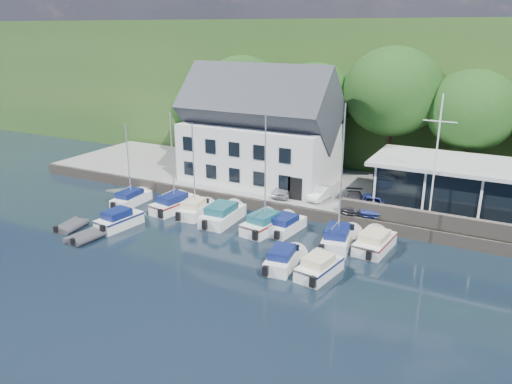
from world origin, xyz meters
TOP-DOWN VIEW (x-y plane):
  - ground at (0.00, 0.00)m, footprint 180.00×180.00m
  - quay at (0.00, 17.50)m, footprint 60.00×13.00m
  - quay_face at (0.00, 11.00)m, footprint 60.00×0.30m
  - hillside at (0.00, 62.00)m, footprint 160.00×75.00m
  - field_patch at (8.00, 70.00)m, footprint 50.00×30.00m
  - harbor_building at (-7.00, 16.50)m, footprint 14.40×8.20m
  - club_pavilion at (11.00, 16.00)m, footprint 13.20×7.20m
  - seawall at (12.00, 11.40)m, footprint 18.00×0.50m
  - gangway at (-16.50, 9.00)m, footprint 1.20×6.00m
  - car_silver at (-2.90, 13.26)m, footprint 2.03×3.91m
  - car_white at (0.44, 13.69)m, footprint 1.69×3.48m
  - car_dgrey at (3.53, 12.81)m, footprint 2.61×4.34m
  - car_blue at (5.17, 12.89)m, footprint 2.24×3.96m
  - flagpole at (9.67, 12.22)m, footprint 2.34×0.20m
  - tree_0 at (-17.93, 21.96)m, footprint 5.77×5.77m
  - tree_1 at (-12.08, 22.23)m, footprint 8.36×8.36m
  - tree_2 at (-3.85, 22.27)m, footprint 8.01×8.01m
  - tree_3 at (3.85, 22.59)m, footprint 9.24×9.24m
  - tree_4 at (10.91, 22.54)m, footprint 7.91×7.91m
  - boat_r1_0 at (-15.21, 7.22)m, footprint 1.94×5.92m
  - boat_r1_1 at (-10.75, 7.68)m, footprint 2.91×6.66m
  - boat_r1_2 at (-8.48, 7.54)m, footprint 2.61×5.62m
  - boat_r1_3 at (-5.66, 7.36)m, footprint 2.56×6.70m
  - boat_r1_4 at (-1.73, 7.24)m, footprint 2.99×6.39m
  - boat_r1_5 at (-0.30, 7.92)m, footprint 2.62×5.66m
  - boat_r1_6 at (4.24, 7.19)m, footprint 2.97×6.47m
  - boat_r1_7 at (6.78, 7.75)m, footprint 2.67×5.91m
  - boat_r2_0 at (-12.35, 2.53)m, footprint 2.50×5.67m
  - boat_r2_3 at (2.06, 2.40)m, footprint 2.46×5.73m
  - boat_r2_4 at (4.68, 2.25)m, footprint 2.70×5.38m
  - dinghy_0 at (-15.45, 0.45)m, footprint 2.12×3.07m
  - dinghy_1 at (-12.81, -0.61)m, footprint 2.08×3.13m

SIDE VIEW (x-z plane):
  - ground at x=0.00m, z-range 0.00..0.00m
  - gangway at x=-16.50m, z-range -0.70..0.70m
  - dinghy_0 at x=-15.45m, z-range 0.00..0.66m
  - dinghy_1 at x=-12.81m, z-range 0.00..0.69m
  - quay at x=0.00m, z-range 0.00..1.00m
  - quay_face at x=0.00m, z-range 0.00..1.00m
  - boat_r1_5 at x=-0.30m, z-range 0.00..1.34m
  - boat_r2_3 at x=2.06m, z-range 0.00..1.38m
  - boat_r1_7 at x=6.78m, z-range 0.00..1.46m
  - boat_r2_4 at x=4.68m, z-range 0.00..1.46m
  - boat_r2_0 at x=-12.35m, z-range 0.00..1.52m
  - boat_r1_3 at x=-5.66m, z-range 0.00..1.57m
  - car_white at x=0.44m, z-range 1.00..2.10m
  - car_dgrey at x=3.53m, z-range 1.00..2.18m
  - seawall at x=12.00m, z-range 1.00..2.20m
  - car_silver at x=-2.90m, z-range 1.00..2.27m
  - car_blue at x=5.17m, z-range 1.00..2.27m
  - club_pavilion at x=11.00m, z-range 1.00..5.10m
  - boat_r1_0 at x=-15.21m, z-range 0.00..8.20m
  - boat_r1_2 at x=-8.48m, z-range 0.00..8.83m
  - boat_r1_1 at x=-10.75m, z-range 0.00..9.44m
  - boat_r1_6 at x=4.24m, z-range 0.00..9.48m
  - boat_r1_4 at x=-1.73m, z-range 0.00..9.52m
  - tree_0 at x=-17.93m, z-range 1.00..8.89m
  - harbor_building at x=-7.00m, z-range 1.00..9.70m
  - flagpole at x=9.67m, z-range 1.00..10.76m
  - tree_4 at x=10.91m, z-range 1.00..11.82m
  - tree_2 at x=-3.85m, z-range 1.00..11.94m
  - tree_1 at x=-12.08m, z-range 1.00..12.43m
  - tree_3 at x=3.85m, z-range 1.00..13.63m
  - hillside at x=0.00m, z-range 0.00..16.00m
  - field_patch at x=8.00m, z-range 16.00..16.30m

